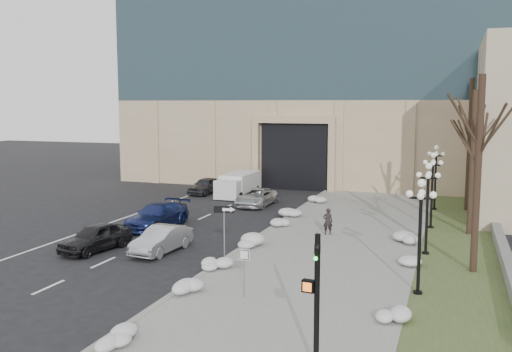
{
  "coord_description": "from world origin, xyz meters",
  "views": [
    {
      "loc": [
        9.4,
        -17.1,
        7.7
      ],
      "look_at": [
        -1.43,
        14.14,
        3.5
      ],
      "focal_mm": 40.0,
      "sensor_mm": 36.0,
      "label": 1
    }
  ],
  "objects_px": {
    "car_a": "(96,237)",
    "lamppost_c": "(432,180)",
    "car_b": "(162,240)",
    "car_d": "(257,197)",
    "car_e": "(206,186)",
    "lamppost_b": "(428,196)",
    "lamppost_d": "(436,169)",
    "pedestrian": "(328,221)",
    "one_way_sign": "(228,216)",
    "box_truck": "(238,185)",
    "traffic_signal": "(316,305)",
    "keep_sign": "(244,263)",
    "lamppost_a": "(420,221)",
    "car_c": "(157,216)"
  },
  "relations": [
    {
      "from": "car_a",
      "to": "keep_sign",
      "type": "bearing_deg",
      "value": -13.68
    },
    {
      "from": "pedestrian",
      "to": "keep_sign",
      "type": "height_order",
      "value": "keep_sign"
    },
    {
      "from": "keep_sign",
      "to": "lamppost_d",
      "type": "xyz_separation_m",
      "value": [
        6.44,
        22.25,
        1.56
      ]
    },
    {
      "from": "pedestrian",
      "to": "lamppost_b",
      "type": "xyz_separation_m",
      "value": [
        5.61,
        -2.55,
        2.18
      ]
    },
    {
      "from": "pedestrian",
      "to": "traffic_signal",
      "type": "bearing_deg",
      "value": 80.82
    },
    {
      "from": "car_e",
      "to": "lamppost_b",
      "type": "height_order",
      "value": "lamppost_b"
    },
    {
      "from": "car_a",
      "to": "box_truck",
      "type": "height_order",
      "value": "box_truck"
    },
    {
      "from": "car_a",
      "to": "car_e",
      "type": "relative_size",
      "value": 1.03
    },
    {
      "from": "car_d",
      "to": "lamppost_b",
      "type": "relative_size",
      "value": 1.0
    },
    {
      "from": "car_c",
      "to": "lamppost_b",
      "type": "relative_size",
      "value": 1.1
    },
    {
      "from": "lamppost_b",
      "to": "lamppost_d",
      "type": "distance_m",
      "value": 13.0
    },
    {
      "from": "car_b",
      "to": "one_way_sign",
      "type": "relative_size",
      "value": 1.47
    },
    {
      "from": "pedestrian",
      "to": "lamppost_a",
      "type": "distance_m",
      "value": 10.87
    },
    {
      "from": "pedestrian",
      "to": "traffic_signal",
      "type": "distance_m",
      "value": 17.25
    },
    {
      "from": "keep_sign",
      "to": "lamppost_c",
      "type": "xyz_separation_m",
      "value": [
        6.44,
        15.75,
        1.56
      ]
    },
    {
      "from": "car_e",
      "to": "traffic_signal",
      "type": "xyz_separation_m",
      "value": [
        16.49,
        -29.17,
        1.33
      ]
    },
    {
      "from": "lamppost_a",
      "to": "lamppost_b",
      "type": "relative_size",
      "value": 1.0
    },
    {
      "from": "box_truck",
      "to": "car_a",
      "type": "bearing_deg",
      "value": -91.58
    },
    {
      "from": "keep_sign",
      "to": "traffic_signal",
      "type": "xyz_separation_m",
      "value": [
        4.05,
        -5.12,
        0.52
      ]
    },
    {
      "from": "car_d",
      "to": "lamppost_d",
      "type": "xyz_separation_m",
      "value": [
        12.83,
        2.28,
        2.41
      ]
    },
    {
      "from": "keep_sign",
      "to": "pedestrian",
      "type": "bearing_deg",
      "value": 87.7
    },
    {
      "from": "car_c",
      "to": "lamppost_b",
      "type": "height_order",
      "value": "lamppost_b"
    },
    {
      "from": "car_c",
      "to": "one_way_sign",
      "type": "distance_m",
      "value": 9.48
    },
    {
      "from": "keep_sign",
      "to": "car_b",
      "type": "bearing_deg",
      "value": 142.35
    },
    {
      "from": "one_way_sign",
      "to": "lamppost_c",
      "type": "relative_size",
      "value": 0.59
    },
    {
      "from": "traffic_signal",
      "to": "lamppost_c",
      "type": "relative_size",
      "value": 0.86
    },
    {
      "from": "car_a",
      "to": "lamppost_d",
      "type": "bearing_deg",
      "value": 57.78
    },
    {
      "from": "box_truck",
      "to": "keep_sign",
      "type": "xyz_separation_m",
      "value": [
        9.41,
        -24.0,
        0.6
      ]
    },
    {
      "from": "pedestrian",
      "to": "box_truck",
      "type": "distance_m",
      "value": 15.93
    },
    {
      "from": "car_c",
      "to": "car_d",
      "type": "height_order",
      "value": "car_c"
    },
    {
      "from": "car_b",
      "to": "lamppost_d",
      "type": "height_order",
      "value": "lamppost_d"
    },
    {
      "from": "car_a",
      "to": "lamppost_c",
      "type": "height_order",
      "value": "lamppost_c"
    },
    {
      "from": "car_a",
      "to": "car_d",
      "type": "bearing_deg",
      "value": 87.42
    },
    {
      "from": "car_a",
      "to": "keep_sign",
      "type": "relative_size",
      "value": 2.07
    },
    {
      "from": "box_truck",
      "to": "keep_sign",
      "type": "bearing_deg",
      "value": -68.3
    },
    {
      "from": "car_a",
      "to": "car_b",
      "type": "bearing_deg",
      "value": 24.5
    },
    {
      "from": "car_b",
      "to": "car_d",
      "type": "bearing_deg",
      "value": 94.24
    },
    {
      "from": "pedestrian",
      "to": "lamppost_c",
      "type": "bearing_deg",
      "value": -164.82
    },
    {
      "from": "traffic_signal",
      "to": "box_truck",
      "type": "bearing_deg",
      "value": 121.72
    },
    {
      "from": "lamppost_d",
      "to": "keep_sign",
      "type": "bearing_deg",
      "value": -106.15
    },
    {
      "from": "car_e",
      "to": "pedestrian",
      "type": "bearing_deg",
      "value": -37.36
    },
    {
      "from": "car_e",
      "to": "lamppost_c",
      "type": "distance_m",
      "value": 20.76
    },
    {
      "from": "car_b",
      "to": "car_e",
      "type": "distance_m",
      "value": 19.54
    },
    {
      "from": "one_way_sign",
      "to": "lamppost_c",
      "type": "height_order",
      "value": "lamppost_c"
    },
    {
      "from": "pedestrian",
      "to": "traffic_signal",
      "type": "xyz_separation_m",
      "value": [
        3.22,
        -16.91,
        1.14
      ]
    },
    {
      "from": "one_way_sign",
      "to": "car_d",
      "type": "bearing_deg",
      "value": 89.02
    },
    {
      "from": "box_truck",
      "to": "lamppost_c",
      "type": "xyz_separation_m",
      "value": [
        15.85,
        -8.25,
        2.16
      ]
    },
    {
      "from": "car_e",
      "to": "pedestrian",
      "type": "height_order",
      "value": "pedestrian"
    },
    {
      "from": "car_b",
      "to": "traffic_signal",
      "type": "xyz_separation_m",
      "value": [
        10.64,
        -10.53,
        1.35
      ]
    },
    {
      "from": "car_a",
      "to": "pedestrian",
      "type": "relative_size",
      "value": 2.74
    }
  ]
}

